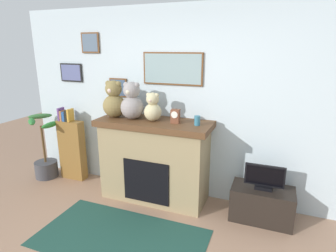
% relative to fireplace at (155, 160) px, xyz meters
% --- Properties ---
extents(back_wall, '(5.20, 0.15, 2.60)m').
position_rel_fireplace_xyz_m(back_wall, '(0.37, 0.35, 0.74)').
color(back_wall, silver).
rests_on(back_wall, ground_plane).
extents(fireplace, '(1.54, 0.63, 1.13)m').
position_rel_fireplace_xyz_m(fireplace, '(0.00, 0.00, 0.00)').
color(fireplace, '#96825B').
rests_on(fireplace, ground_plane).
extents(bookshelf, '(0.41, 0.16, 1.15)m').
position_rel_fireplace_xyz_m(bookshelf, '(-1.48, 0.09, -0.05)').
color(bookshelf, brown).
rests_on(bookshelf, ground_plane).
extents(potted_plant, '(0.55, 0.55, 1.02)m').
position_rel_fireplace_xyz_m(potted_plant, '(-1.93, -0.05, -0.26)').
color(potted_plant, '#3F3F44').
rests_on(potted_plant, ground_plane).
extents(tv_stand, '(0.73, 0.40, 0.42)m').
position_rel_fireplace_xyz_m(tv_stand, '(1.44, -0.01, -0.36)').
color(tv_stand, black).
rests_on(tv_stand, ground_plane).
extents(television, '(0.46, 0.14, 0.30)m').
position_rel_fireplace_xyz_m(television, '(1.44, -0.02, -0.01)').
color(television, black).
rests_on(television, tv_stand).
extents(area_rug, '(1.89, 1.00, 0.01)m').
position_rel_fireplace_xyz_m(area_rug, '(0.00, -0.96, -0.57)').
color(area_rug, '#1E453A').
rests_on(area_rug, ground_plane).
extents(candle_jar, '(0.07, 0.07, 0.12)m').
position_rel_fireplace_xyz_m(candle_jar, '(0.59, -0.02, 0.62)').
color(candle_jar, teal).
rests_on(candle_jar, fireplace).
extents(mantel_clock, '(0.11, 0.08, 0.18)m').
position_rel_fireplace_xyz_m(mantel_clock, '(0.30, -0.02, 0.65)').
color(mantel_clock, brown).
rests_on(mantel_clock, fireplace).
extents(teddy_bear_cream, '(0.31, 0.31, 0.50)m').
position_rel_fireplace_xyz_m(teddy_bear_cream, '(-0.59, -0.02, 0.78)').
color(teddy_bear_cream, olive).
rests_on(teddy_bear_cream, fireplace).
extents(teddy_bear_tan, '(0.31, 0.31, 0.50)m').
position_rel_fireplace_xyz_m(teddy_bear_tan, '(-0.31, -0.02, 0.78)').
color(teddy_bear_tan, gray).
rests_on(teddy_bear_tan, fireplace).
extents(teddy_bear_grey, '(0.23, 0.23, 0.37)m').
position_rel_fireplace_xyz_m(teddy_bear_grey, '(-0.01, -0.02, 0.73)').
color(teddy_bear_grey, '#C9BC8D').
rests_on(teddy_bear_grey, fireplace).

